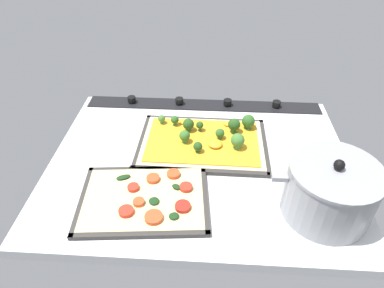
# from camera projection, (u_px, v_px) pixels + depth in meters

# --- Properties ---
(ground_plane) EXTENTS (0.85, 0.65, 0.03)m
(ground_plane) POSITION_uv_depth(u_px,v_px,m) (200.00, 163.00, 0.97)
(ground_plane) COLOR silver
(stove_control_panel) EXTENTS (0.81, 0.07, 0.03)m
(stove_control_panel) POSITION_uv_depth(u_px,v_px,m) (203.00, 104.00, 1.18)
(stove_control_panel) COLOR black
(stove_control_panel) RESTS_ON ground_plane
(baking_tray_front) EXTENTS (0.38, 0.26, 0.01)m
(baking_tray_front) POSITION_uv_depth(u_px,v_px,m) (203.00, 144.00, 1.01)
(baking_tray_front) COLOR #33302D
(baking_tray_front) RESTS_ON ground_plane
(broccoli_pizza) EXTENTS (0.36, 0.24, 0.06)m
(broccoli_pizza) POSITION_uv_depth(u_px,v_px,m) (206.00, 139.00, 1.00)
(broccoli_pizza) COLOR beige
(broccoli_pizza) RESTS_ON baking_tray_front
(baking_tray_back) EXTENTS (0.33, 0.25, 0.01)m
(baking_tray_back) POSITION_uv_depth(u_px,v_px,m) (144.00, 200.00, 0.83)
(baking_tray_back) COLOR #33302D
(baking_tray_back) RESTS_ON ground_plane
(veggie_pizza_back) EXTENTS (0.31, 0.23, 0.02)m
(veggie_pizza_back) POSITION_uv_depth(u_px,v_px,m) (146.00, 198.00, 0.83)
(veggie_pizza_back) COLOR #DACA83
(veggie_pizza_back) RESTS_ON baking_tray_back
(cooking_pot) EXTENTS (0.27, 0.21, 0.16)m
(cooking_pot) POSITION_uv_depth(u_px,v_px,m) (330.00, 191.00, 0.77)
(cooking_pot) COLOR gray
(cooking_pot) RESTS_ON ground_plane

